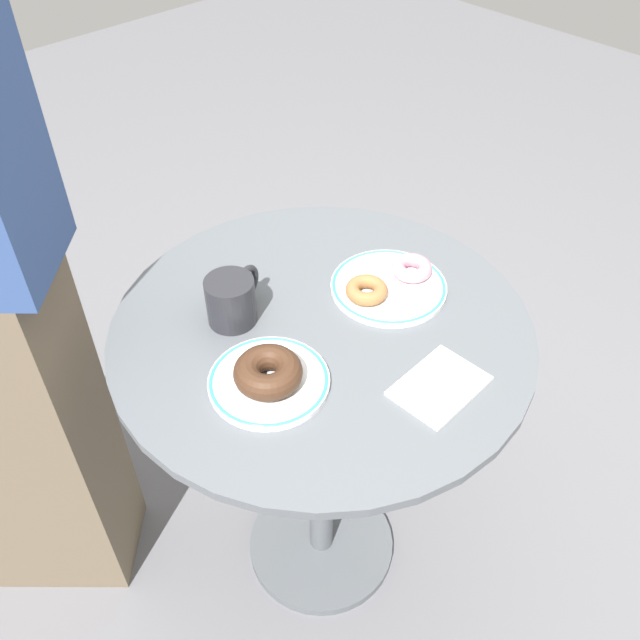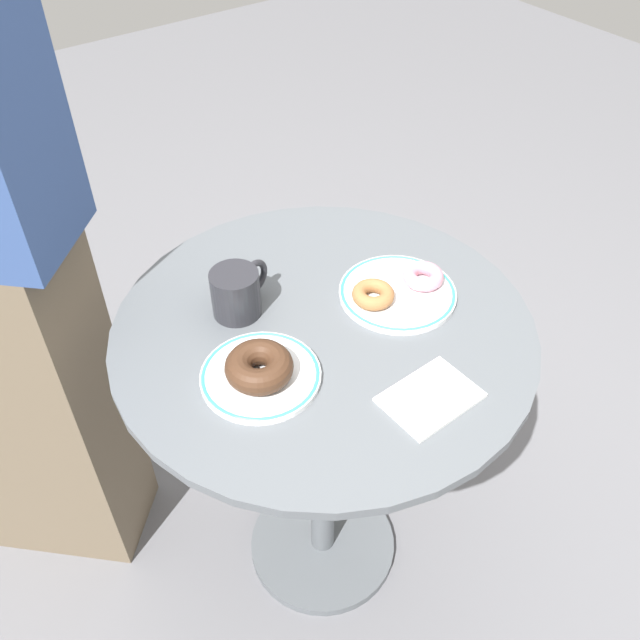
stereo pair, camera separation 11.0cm
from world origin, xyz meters
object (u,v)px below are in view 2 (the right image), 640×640
object	(u,v)px
donut_pink_frosted	(423,276)
donut_cinnamon	(373,294)
paper_napkin	(430,397)
plate_left	(261,376)
donut_chocolate	(259,367)
plate_right	(397,293)
cafe_table	(323,405)
coffee_mug	(237,292)

from	to	relation	value
donut_pink_frosted	donut_cinnamon	size ratio (longest dim) A/B	1.00
donut_cinnamon	paper_napkin	bearing A→B (deg)	-106.80
plate_left	donut_cinnamon	xyz separation A→B (m)	(0.26, 0.03, 0.02)
donut_chocolate	donut_cinnamon	size ratio (longest dim) A/B	1.44
plate_left	donut_chocolate	size ratio (longest dim) A/B	1.79
plate_right	donut_chocolate	world-z (taller)	donut_chocolate
donut_pink_frosted	paper_napkin	size ratio (longest dim) A/B	0.52
cafe_table	donut_pink_frosted	size ratio (longest dim) A/B	10.04
donut_pink_frosted	donut_cinnamon	distance (m)	0.11
plate_left	paper_napkin	distance (m)	0.27
cafe_table	plate_right	distance (m)	0.27
plate_left	plate_right	distance (m)	0.31
cafe_table	donut_cinnamon	bearing A→B (deg)	-5.06
donut_chocolate	paper_napkin	bearing A→B (deg)	-44.02
donut_cinnamon	paper_napkin	world-z (taller)	donut_cinnamon
cafe_table	donut_pink_frosted	distance (m)	0.32
donut_pink_frosted	paper_napkin	distance (m)	0.27
donut_cinnamon	plate_right	bearing A→B (deg)	-7.18
plate_left	donut_cinnamon	world-z (taller)	donut_cinnamon
donut_cinnamon	donut_pink_frosted	bearing A→B (deg)	-7.68
donut_chocolate	paper_napkin	size ratio (longest dim) A/B	0.74
paper_napkin	coffee_mug	bearing A→B (deg)	110.95
plate_right	donut_cinnamon	world-z (taller)	donut_cinnamon
cafe_table	donut_chocolate	world-z (taller)	donut_chocolate
cafe_table	paper_napkin	xyz separation A→B (m)	(0.03, -0.23, 0.22)
cafe_table	plate_right	size ratio (longest dim) A/B	3.57
plate_right	paper_napkin	xyz separation A→B (m)	(-0.12, -0.22, -0.00)
cafe_table	plate_left	distance (m)	0.27
paper_napkin	coffee_mug	world-z (taller)	coffee_mug
donut_chocolate	coffee_mug	world-z (taller)	coffee_mug
donut_chocolate	paper_napkin	world-z (taller)	donut_chocolate
donut_pink_frosted	paper_napkin	world-z (taller)	donut_pink_frosted
cafe_table	coffee_mug	world-z (taller)	coffee_mug
donut_cinnamon	coffee_mug	xyz separation A→B (m)	(-0.20, 0.13, 0.02)
paper_napkin	donut_pink_frosted	bearing A→B (deg)	50.34
donut_chocolate	coffee_mug	size ratio (longest dim) A/B	0.89
donut_pink_frosted	donut_cinnamon	bearing A→B (deg)	172.32
donut_cinnamon	coffee_mug	bearing A→B (deg)	147.75
donut_pink_frosted	plate_right	bearing A→B (deg)	171.81
donut_cinnamon	coffee_mug	size ratio (longest dim) A/B	0.62
plate_right	donut_chocolate	size ratio (longest dim) A/B	1.96
plate_left	paper_napkin	size ratio (longest dim) A/B	1.33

